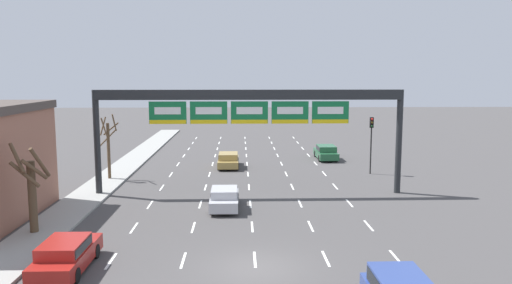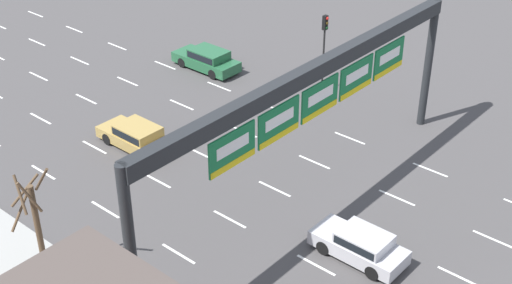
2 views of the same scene
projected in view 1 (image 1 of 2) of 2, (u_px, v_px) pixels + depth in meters
ground_plane at (256, 268)px, 22.04m from camera, size 220.00×220.00×0.00m
lane_dashes at (250, 195)px, 35.42m from camera, size 13.32×67.00×0.01m
sign_gantry at (249, 107)px, 34.93m from camera, size 21.84×0.70×7.45m
car_gold at (228, 160)px, 45.91m from camera, size 1.90×4.49×1.36m
car_green at (326, 152)px, 50.31m from camera, size 1.90×4.73×1.43m
car_silver at (224, 198)px, 31.68m from camera, size 1.81×4.18×1.36m
car_red at (66, 254)px, 21.59m from camera, size 1.86×4.76×1.43m
traffic_light_near_gantry at (371, 134)px, 42.52m from camera, size 0.30×0.35×4.90m
tree_bare_closest at (31, 188)px, 26.21m from camera, size 2.01×1.54×4.82m
tree_bare_third at (109, 145)px, 40.17m from camera, size 1.66×1.49×5.26m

